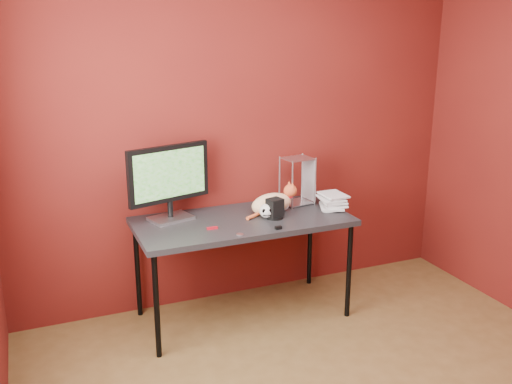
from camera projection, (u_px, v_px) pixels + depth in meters
name	position (u px, v px, depth m)	size (l,w,h in m)	color
room	(379.00, 162.00, 2.63)	(3.52, 3.52, 2.61)	brown
desk	(243.00, 225.00, 4.00)	(1.50, 0.70, 0.75)	black
monitor	(169.00, 179.00, 3.89)	(0.60, 0.26, 0.53)	#BABBC0
cat	(273.00, 203.00, 4.11)	(0.44, 0.20, 0.21)	orange
skull_mug	(267.00, 211.00, 3.99)	(0.11, 0.12, 0.10)	white
speaker	(275.00, 209.00, 3.98)	(0.12, 0.12, 0.14)	black
book_stack	(323.00, 133.00, 4.07)	(0.24, 0.27, 1.12)	beige
wire_rack	(297.00, 181.00, 4.28)	(0.23, 0.20, 0.36)	#BABBC0
pocket_knife	(212.00, 228.00, 3.78)	(0.07, 0.02, 0.01)	#A80C19
black_gadget	(278.00, 228.00, 3.78)	(0.04, 0.03, 0.02)	black
washer	(240.00, 234.00, 3.68)	(0.05, 0.05, 0.00)	#BABBC0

